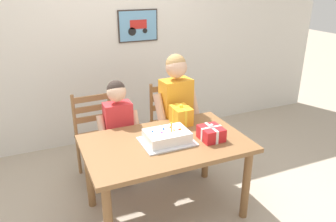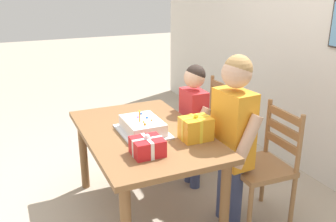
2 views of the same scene
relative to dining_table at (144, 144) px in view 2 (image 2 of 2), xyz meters
name	(u,v)px [view 2 (image 2 of 2)]	position (x,y,z in m)	size (l,w,h in m)	color
ground_plane	(146,213)	(0.00, 0.00, -0.62)	(20.00, 20.00, 0.00)	tan
back_wall	(325,41)	(0.00, 1.73, 0.68)	(6.40, 0.11, 2.60)	silver
dining_table	(144,144)	(0.00, 0.00, 0.00)	(1.39, 0.87, 0.72)	brown
birthday_cake	(143,126)	(0.01, -0.01, 0.15)	(0.44, 0.34, 0.19)	silver
gift_box_red_large	(147,147)	(0.38, -0.11, 0.16)	(0.19, 0.21, 0.15)	red
gift_box_beside_cake	(196,128)	(0.28, 0.29, 0.18)	(0.17, 0.22, 0.20)	gold
chair_left	(209,127)	(-0.42, 0.82, -0.16)	(0.44, 0.44, 0.92)	#996B42
chair_right	(264,165)	(0.42, 0.82, -0.16)	(0.44, 0.44, 0.92)	#996B42
child_older	(233,126)	(0.36, 0.56, 0.19)	(0.50, 0.29, 1.33)	#38426B
child_younger	(193,115)	(-0.26, 0.56, 0.07)	(0.41, 0.23, 1.14)	#38426B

